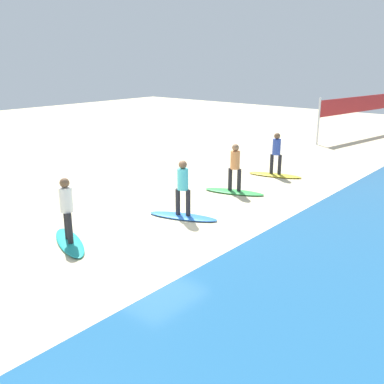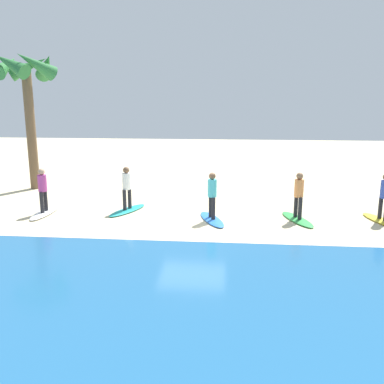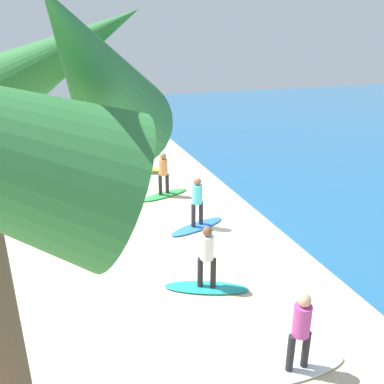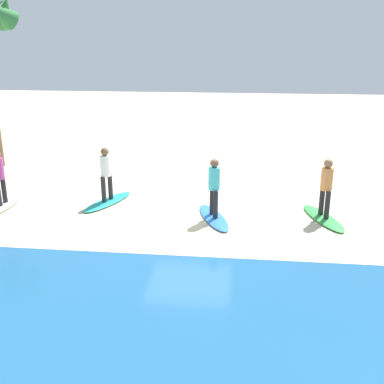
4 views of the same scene
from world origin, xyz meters
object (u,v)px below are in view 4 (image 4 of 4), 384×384
object	(u,v)px
surfer_green	(326,184)
surfboard_teal	(108,202)
surfer_blue	(214,183)
surfer_teal	(106,170)
surfboard_blue	(214,217)
surfboard_white	(3,205)
surfboard_green	(323,218)

from	to	relation	value
surfer_green	surfboard_teal	size ratio (longest dim) A/B	0.78
surfer_blue	surfboard_teal	xyz separation A→B (m)	(3.30, -0.94, -0.99)
surfboard_teal	surfer_green	bearing A→B (deg)	107.21
surfer_blue	surfer_teal	size ratio (longest dim) A/B	1.00
surfboard_blue	surfer_blue	size ratio (longest dim) A/B	1.28
surfer_teal	surfboard_white	bearing A→B (deg)	12.18
surfboard_green	surfer_green	bearing A→B (deg)	-108.75
surfboard_white	surfer_green	bearing A→B (deg)	90.79
surfer_green	surfer_teal	bearing A→B (deg)	-5.89
surfer_teal	surfboard_white	xyz separation A→B (m)	(3.02, 0.65, -0.99)
surfboard_green	surfboard_white	distance (m)	9.35
surfer_blue	surfboard_white	distance (m)	6.40
surfboard_green	surfer_blue	xyz separation A→B (m)	(3.03, 0.28, 0.99)
surfboard_teal	surfer_blue	bearing A→B (deg)	97.23
surfboard_green	surfer_blue	size ratio (longest dim) A/B	1.28
surfboard_white	surfboard_green	bearing A→B (deg)	90.79
surfer_green	surfboard_teal	world-z (taller)	surfer_green
surfer_blue	surfboard_white	bearing A→B (deg)	-2.59
surfer_blue	surfer_teal	bearing A→B (deg)	-15.88
surfer_green	surfboard_white	size ratio (longest dim) A/B	0.78
surfboard_green	surfboard_teal	bearing A→B (deg)	-114.64
surfboard_green	surfer_blue	bearing A→B (deg)	-103.38
surfboard_green	surfer_teal	bearing A→B (deg)	-114.64
surfer_teal	surfboard_blue	bearing A→B (deg)	164.12
surfboard_blue	surfboard_teal	bearing A→B (deg)	-126.32
surfboard_teal	surfboard_white	world-z (taller)	same
surfer_green	surfer_teal	xyz separation A→B (m)	(6.33, -0.65, 0.00)
surfer_blue	surfboard_white	size ratio (longest dim) A/B	0.78
surfboard_blue	surfer_blue	distance (m)	0.99
surfboard_green	surfer_green	distance (m)	0.99
surfboard_green	surfboard_blue	xyz separation A→B (m)	(3.03, 0.28, 0.00)
surfboard_green	surfboard_teal	xyz separation A→B (m)	(6.33, -0.65, 0.00)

